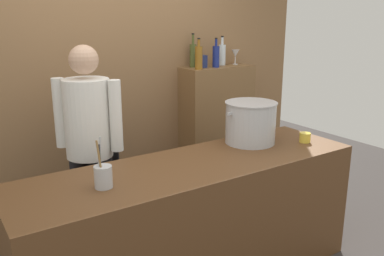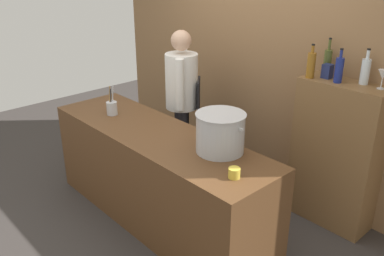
{
  "view_description": "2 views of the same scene",
  "coord_description": "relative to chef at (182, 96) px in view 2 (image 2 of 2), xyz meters",
  "views": [
    {
      "loc": [
        -1.43,
        -2.13,
        1.85
      ],
      "look_at": [
        0.25,
        0.41,
        1.01
      ],
      "focal_mm": 38.14,
      "sensor_mm": 36.0,
      "label": 1
    },
    {
      "loc": [
        2.67,
        -2.03,
        2.37
      ],
      "look_at": [
        0.15,
        0.29,
        0.91
      ],
      "focal_mm": 38.68,
      "sensor_mm": 36.0,
      "label": 2
    }
  ],
  "objects": [
    {
      "name": "wine_bottle_clear",
      "position": [
        1.66,
        0.56,
        0.51
      ],
      "size": [
        0.07,
        0.07,
        0.3
      ],
      "color": "silver",
      "rests_on": "bar_cabinet"
    },
    {
      "name": "wine_bottle_amber",
      "position": [
        1.25,
        0.39,
        0.51
      ],
      "size": [
        0.07,
        0.07,
        0.3
      ],
      "color": "#8C5919",
      "rests_on": "bar_cabinet"
    },
    {
      "name": "stockpot_large",
      "position": [
        1.09,
        -0.55,
        0.1
      ],
      "size": [
        0.46,
        0.4,
        0.32
      ],
      "color": "#B7BABF",
      "rests_on": "prep_counter"
    },
    {
      "name": "prep_counter",
      "position": [
        0.46,
        -0.71,
        -0.51
      ],
      "size": [
        2.43,
        0.7,
        0.9
      ],
      "primitive_type": "cube",
      "color": "brown",
      "rests_on": "ground_plane"
    },
    {
      "name": "wine_glass_tall",
      "position": [
        1.82,
        0.53,
        0.51
      ],
      "size": [
        0.08,
        0.08,
        0.16
      ],
      "color": "silver",
      "rests_on": "bar_cabinet"
    },
    {
      "name": "wine_bottle_olive",
      "position": [
        1.3,
        0.57,
        0.52
      ],
      "size": [
        0.07,
        0.07,
        0.33
      ],
      "color": "#475123",
      "rests_on": "bar_cabinet"
    },
    {
      "name": "ground_plane",
      "position": [
        0.46,
        -0.71,
        -0.96
      ],
      "size": [
        8.0,
        8.0,
        0.0
      ],
      "primitive_type": "plane",
      "color": "#383330"
    },
    {
      "name": "butter_jar",
      "position": [
        1.45,
        -0.79,
        -0.03
      ],
      "size": [
        0.09,
        0.09,
        0.07
      ],
      "primitive_type": "cylinder",
      "color": "yellow",
      "rests_on": "prep_counter"
    },
    {
      "name": "wine_bottle_cobalt",
      "position": [
        1.49,
        0.44,
        0.51
      ],
      "size": [
        0.07,
        0.07,
        0.29
      ],
      "color": "navy",
      "rests_on": "bar_cabinet"
    },
    {
      "name": "chef",
      "position": [
        0.0,
        0.0,
        0.0
      ],
      "size": [
        0.44,
        0.44,
        1.66
      ],
      "rotation": [
        0.0,
        0.0,
        2.34
      ],
      "color": "black",
      "rests_on": "ground_plane"
    },
    {
      "name": "bar_cabinet",
      "position": [
        1.55,
        0.48,
        -0.29
      ],
      "size": [
        0.76,
        0.32,
        1.36
      ],
      "primitive_type": "cube",
      "color": "brown",
      "rests_on": "ground_plane"
    },
    {
      "name": "brick_back_panel",
      "position": [
        0.46,
        0.69,
        0.54
      ],
      "size": [
        4.4,
        0.1,
        3.0
      ],
      "primitive_type": "cube",
      "color": "olive",
      "rests_on": "ground_plane"
    },
    {
      "name": "spice_tin_navy",
      "position": [
        1.36,
        0.49,
        0.46
      ],
      "size": [
        0.08,
        0.08,
        0.12
      ],
      "primitive_type": "cube",
      "color": "navy",
      "rests_on": "bar_cabinet"
    },
    {
      "name": "utensil_crock",
      "position": [
        -0.19,
        -0.75,
        0.01
      ],
      "size": [
        0.1,
        0.1,
        0.3
      ],
      "color": "#B7BABF",
      "rests_on": "prep_counter"
    }
  ]
}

